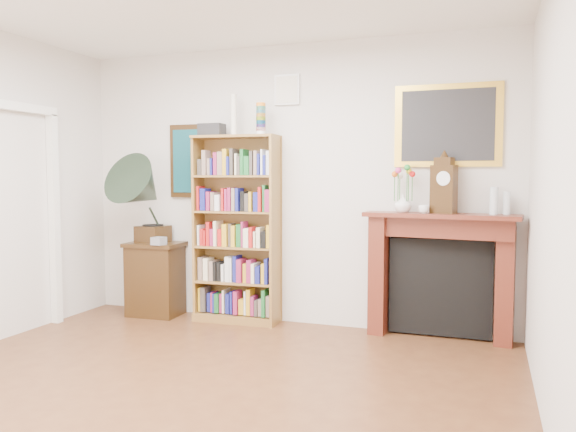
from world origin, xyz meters
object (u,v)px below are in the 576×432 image
object	(u,v)px
cd_stack	(159,241)
mantel_clock	(444,187)
fireplace	(440,265)
gramophone	(144,193)
bottle_right	(507,203)
side_cabinet	(155,279)
teacup	(424,209)
bookshelf	(236,218)
bottle_left	(494,201)
flower_vase	(403,204)

from	to	relation	value
cd_stack	mantel_clock	xyz separation A→B (m)	(2.81, 0.22, 0.57)
fireplace	cd_stack	world-z (taller)	fireplace
gramophone	cd_stack	size ratio (longest dim) A/B	7.86
gramophone	cd_stack	bearing A→B (deg)	-1.03
bottle_right	side_cabinet	bearing A→B (deg)	-178.10
side_cabinet	teacup	world-z (taller)	teacup
bookshelf	side_cabinet	distance (m)	1.15
side_cabinet	bottle_left	distance (m)	3.50
cd_stack	bottle_left	bearing A→B (deg)	4.05
teacup	mantel_clock	bearing A→B (deg)	20.80
mantel_clock	bottle_left	size ratio (longest dim) A/B	2.08
flower_vase	bottle_right	distance (m)	0.89
fireplace	teacup	world-z (taller)	teacup
teacup	bottle_right	xyz separation A→B (m)	(0.69, 0.11, 0.06)
bookshelf	cd_stack	xyz separation A→B (m)	(-0.78, -0.21, -0.24)
flower_vase	teacup	bearing A→B (deg)	-22.31
fireplace	bottle_left	xyz separation A→B (m)	(0.45, -0.06, 0.60)
cd_stack	flower_vase	world-z (taller)	flower_vase
gramophone	bottle_right	xyz separation A→B (m)	(3.53, 0.25, -0.06)
fireplace	mantel_clock	distance (m)	0.72
side_cabinet	bottle_left	bearing A→B (deg)	-1.74
mantel_clock	teacup	size ratio (longest dim) A/B	5.24
fireplace	flower_vase	world-z (taller)	flower_vase
fireplace	bottle_left	distance (m)	0.75
mantel_clock	flower_vase	size ratio (longest dim) A/B	3.07
cd_stack	mantel_clock	distance (m)	2.88
teacup	cd_stack	bearing A→B (deg)	-176.54
side_cabinet	bottle_right	world-z (taller)	bottle_right
bookshelf	bottle_left	bearing A→B (deg)	-3.10
fireplace	bottle_left	world-z (taller)	bottle_left
teacup	bottle_left	world-z (taller)	bottle_left
gramophone	flower_vase	world-z (taller)	gramophone
side_cabinet	gramophone	size ratio (longest dim) A/B	0.83
teacup	bottle_left	size ratio (longest dim) A/B	0.40
side_cabinet	bottle_right	bearing A→B (deg)	-1.02
gramophone	fireplace	bearing A→B (deg)	11.50
cd_stack	bottle_right	bearing A→B (deg)	4.70
side_cabinet	fireplace	xyz separation A→B (m)	(2.94, 0.13, 0.29)
side_cabinet	gramophone	xyz separation A→B (m)	(-0.04, -0.13, 0.92)
fireplace	teacup	distance (m)	0.55
gramophone	teacup	xyz separation A→B (m)	(2.84, 0.13, -0.12)
bookshelf	flower_vase	xyz separation A→B (m)	(1.67, 0.03, 0.18)
bottle_left	bookshelf	bearing A→B (deg)	-179.58
gramophone	bottle_right	size ratio (longest dim) A/B	4.72
mantel_clock	flower_vase	world-z (taller)	mantel_clock
bookshelf	flower_vase	distance (m)	1.68
bookshelf	teacup	distance (m)	1.87
cd_stack	flower_vase	distance (m)	2.50
fireplace	teacup	xyz separation A→B (m)	(-0.14, -0.13, 0.51)
side_cabinet	cd_stack	world-z (taller)	cd_stack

